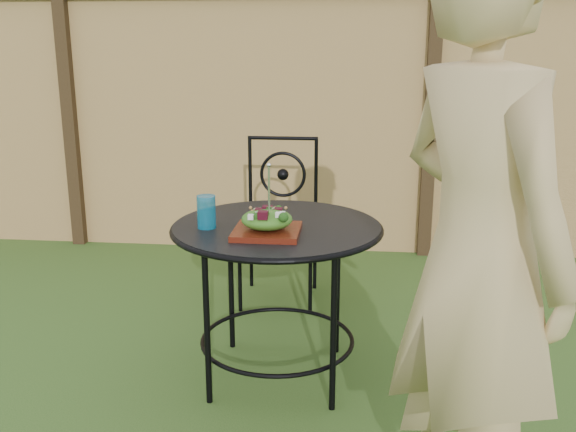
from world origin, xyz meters
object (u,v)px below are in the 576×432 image
object	(u,v)px
patio_chair	(280,216)
diner	(479,260)
salad_plate	(267,231)
patio_table	(277,255)

from	to	relation	value
patio_chair	diner	distance (m)	2.07
patio_chair	diner	size ratio (longest dim) A/B	0.53
diner	salad_plate	size ratio (longest dim) A/B	6.65
salad_plate	patio_table	bearing A→B (deg)	81.50
patio_table	patio_chair	size ratio (longest dim) A/B	0.97
patio_table	patio_chair	world-z (taller)	patio_chair
patio_chair	patio_table	bearing A→B (deg)	-84.05
patio_chair	salad_plate	distance (m)	1.14
patio_table	salad_plate	world-z (taller)	salad_plate
diner	salad_plate	world-z (taller)	diner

